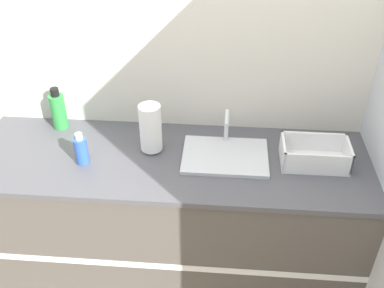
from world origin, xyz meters
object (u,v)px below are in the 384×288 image
at_px(paper_towel_roll, 151,128).
at_px(dish_rack, 314,156).
at_px(bottle_green, 58,110).
at_px(sink, 225,154).
at_px(bottle_blue, 81,150).

relative_size(paper_towel_roll, dish_rack, 0.80).
bearing_deg(dish_rack, bottle_green, 170.82).
distance_m(sink, dish_rack, 0.46).
xyz_separation_m(paper_towel_roll, bottle_blue, (-0.34, -0.14, -0.06)).
bearing_deg(bottle_green, paper_towel_roll, -17.97).
xyz_separation_m(paper_towel_roll, bottle_green, (-0.56, 0.18, -0.03)).
xyz_separation_m(sink, bottle_blue, (-0.73, -0.10, 0.06)).
xyz_separation_m(dish_rack, bottle_green, (-1.41, 0.23, 0.07)).
height_order(paper_towel_roll, dish_rack, paper_towel_roll).
bearing_deg(paper_towel_roll, bottle_green, 162.03).
bearing_deg(bottle_green, dish_rack, -9.18).
relative_size(bottle_green, bottle_blue, 1.41).
bearing_deg(paper_towel_roll, sink, -4.99).
distance_m(bottle_green, bottle_blue, 0.39).
height_order(sink, paper_towel_roll, paper_towel_roll).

